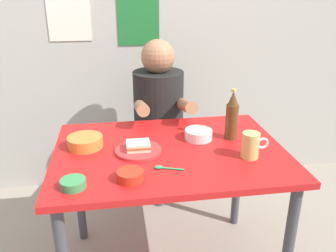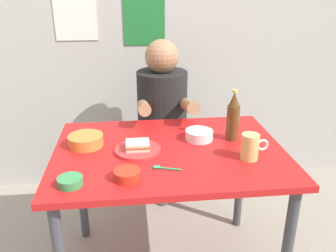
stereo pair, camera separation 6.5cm
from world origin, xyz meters
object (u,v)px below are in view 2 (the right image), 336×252
at_px(stool, 163,160).
at_px(sauce_bowl_chili, 127,174).
at_px(plate_orange, 138,150).
at_px(sandwich, 138,145).
at_px(beer_mug, 250,147).
at_px(person_seated, 162,103).
at_px(dining_table, 169,166).
at_px(beer_bottle, 233,117).

xyz_separation_m(stool, sauce_bowl_chili, (-0.23, -0.89, 0.41)).
xyz_separation_m(plate_orange, sandwich, (0.00, 0.00, 0.02)).
relative_size(plate_orange, sauce_bowl_chili, 2.00).
xyz_separation_m(beer_mug, sauce_bowl_chili, (-0.55, -0.12, -0.04)).
height_order(sandwich, sauce_bowl_chili, sandwich).
xyz_separation_m(sandwich, beer_mug, (0.50, -0.13, 0.03)).
bearing_deg(person_seated, dining_table, -92.58).
bearing_deg(stool, sandwich, -105.69).
bearing_deg(person_seated, sauce_bowl_chili, -104.71).
height_order(person_seated, beer_mug, person_seated).
bearing_deg(stool, beer_mug, -67.22).
xyz_separation_m(plate_orange, beer_mug, (0.50, -0.13, 0.05)).
distance_m(dining_table, beer_bottle, 0.40).
height_order(dining_table, stool, dining_table).
bearing_deg(plate_orange, sauce_bowl_chili, -101.54).
relative_size(person_seated, sandwich, 6.54).
xyz_separation_m(plate_orange, sauce_bowl_chili, (-0.05, -0.25, 0.02)).
distance_m(person_seated, beer_mug, 0.82).
relative_size(stool, beer_bottle, 1.72).
relative_size(plate_orange, beer_bottle, 0.84).
bearing_deg(beer_bottle, person_seated, 119.36).
distance_m(beer_mug, sauce_bowl_chili, 0.57).
xyz_separation_m(dining_table, person_seated, (0.03, 0.62, 0.12)).
height_order(dining_table, sandwich, sandwich).
distance_m(dining_table, sandwich, 0.20).
relative_size(stool, sauce_bowl_chili, 4.09).
xyz_separation_m(dining_table, sauce_bowl_chili, (-0.20, -0.26, 0.12)).
relative_size(person_seated, beer_bottle, 2.75).
bearing_deg(beer_mug, plate_orange, 165.07).
xyz_separation_m(stool, beer_mug, (0.32, -0.77, 0.45)).
bearing_deg(beer_bottle, sandwich, -169.85).
xyz_separation_m(person_seated, sauce_bowl_chili, (-0.23, -0.88, -0.00)).
bearing_deg(plate_orange, person_seated, 74.04).
distance_m(person_seated, plate_orange, 0.65).
relative_size(stool, sandwich, 4.09).
xyz_separation_m(stool, plate_orange, (-0.18, -0.64, 0.40)).
relative_size(sandwich, sauce_bowl_chili, 1.00).
height_order(plate_orange, beer_bottle, beer_bottle).
distance_m(stool, beer_bottle, 0.81).
distance_m(sandwich, beer_bottle, 0.50).
bearing_deg(stool, sauce_bowl_chili, -104.53).
distance_m(plate_orange, beer_mug, 0.52).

